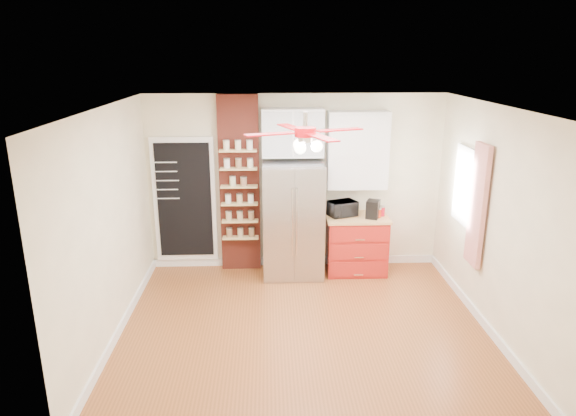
{
  "coord_description": "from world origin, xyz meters",
  "views": [
    {
      "loc": [
        -0.42,
        -5.64,
        3.27
      ],
      "look_at": [
        -0.16,
        0.9,
        1.28
      ],
      "focal_mm": 32.0,
      "sensor_mm": 36.0,
      "label": 1
    }
  ],
  "objects_px": {
    "fridge": "(293,220)",
    "pantry_jar_oats": "(233,181)",
    "red_cabinet": "(356,244)",
    "canister_left": "(378,213)",
    "ceiling_fan": "(305,132)",
    "toaster_oven": "(342,209)",
    "coffee_maker": "(373,209)"
  },
  "relations": [
    {
      "from": "canister_left",
      "to": "red_cabinet",
      "type": "bearing_deg",
      "value": 168.55
    },
    {
      "from": "fridge",
      "to": "ceiling_fan",
      "type": "relative_size",
      "value": 1.25
    },
    {
      "from": "canister_left",
      "to": "pantry_jar_oats",
      "type": "height_order",
      "value": "pantry_jar_oats"
    },
    {
      "from": "red_cabinet",
      "to": "coffee_maker",
      "type": "relative_size",
      "value": 3.49
    },
    {
      "from": "toaster_oven",
      "to": "red_cabinet",
      "type": "bearing_deg",
      "value": -31.3
    },
    {
      "from": "red_cabinet",
      "to": "pantry_jar_oats",
      "type": "distance_m",
      "value": 2.11
    },
    {
      "from": "toaster_oven",
      "to": "canister_left",
      "type": "distance_m",
      "value": 0.53
    },
    {
      "from": "red_cabinet",
      "to": "canister_left",
      "type": "relative_size",
      "value": 7.3
    },
    {
      "from": "ceiling_fan",
      "to": "pantry_jar_oats",
      "type": "bearing_deg",
      "value": 118.06
    },
    {
      "from": "ceiling_fan",
      "to": "canister_left",
      "type": "height_order",
      "value": "ceiling_fan"
    },
    {
      "from": "ceiling_fan",
      "to": "toaster_oven",
      "type": "relative_size",
      "value": 3.41
    },
    {
      "from": "coffee_maker",
      "to": "canister_left",
      "type": "xyz_separation_m",
      "value": [
        0.08,
        0.03,
        -0.07
      ]
    },
    {
      "from": "toaster_oven",
      "to": "pantry_jar_oats",
      "type": "height_order",
      "value": "pantry_jar_oats"
    },
    {
      "from": "toaster_oven",
      "to": "ceiling_fan",
      "type": "bearing_deg",
      "value": -134.93
    },
    {
      "from": "red_cabinet",
      "to": "canister_left",
      "type": "xyz_separation_m",
      "value": [
        0.3,
        -0.06,
        0.51
      ]
    },
    {
      "from": "coffee_maker",
      "to": "canister_left",
      "type": "distance_m",
      "value": 0.11
    },
    {
      "from": "red_cabinet",
      "to": "coffee_maker",
      "type": "xyz_separation_m",
      "value": [
        0.22,
        -0.09,
        0.58
      ]
    },
    {
      "from": "coffee_maker",
      "to": "ceiling_fan",
      "type": "bearing_deg",
      "value": -102.85
    },
    {
      "from": "fridge",
      "to": "coffee_maker",
      "type": "bearing_deg",
      "value": -1.83
    },
    {
      "from": "red_cabinet",
      "to": "pantry_jar_oats",
      "type": "bearing_deg",
      "value": 177.31
    },
    {
      "from": "ceiling_fan",
      "to": "fridge",
      "type": "bearing_deg",
      "value": 91.76
    },
    {
      "from": "red_cabinet",
      "to": "canister_left",
      "type": "height_order",
      "value": "canister_left"
    },
    {
      "from": "ceiling_fan",
      "to": "toaster_oven",
      "type": "bearing_deg",
      "value": 67.92
    },
    {
      "from": "coffee_maker",
      "to": "canister_left",
      "type": "relative_size",
      "value": 2.09
    },
    {
      "from": "coffee_maker",
      "to": "pantry_jar_oats",
      "type": "xyz_separation_m",
      "value": [
        -2.08,
        0.18,
        0.41
      ]
    },
    {
      "from": "ceiling_fan",
      "to": "coffee_maker",
      "type": "relative_size",
      "value": 5.2
    },
    {
      "from": "toaster_oven",
      "to": "pantry_jar_oats",
      "type": "xyz_separation_m",
      "value": [
        -1.64,
        0.05,
        0.43
      ]
    },
    {
      "from": "fridge",
      "to": "pantry_jar_oats",
      "type": "height_order",
      "value": "fridge"
    },
    {
      "from": "fridge",
      "to": "pantry_jar_oats",
      "type": "bearing_deg",
      "value": 171.24
    },
    {
      "from": "ceiling_fan",
      "to": "canister_left",
      "type": "bearing_deg",
      "value": 53.07
    },
    {
      "from": "fridge",
      "to": "toaster_oven",
      "type": "xyz_separation_m",
      "value": [
        0.75,
        0.08,
        0.14
      ]
    },
    {
      "from": "red_cabinet",
      "to": "pantry_jar_oats",
      "type": "height_order",
      "value": "pantry_jar_oats"
    }
  ]
}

